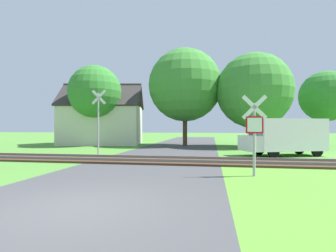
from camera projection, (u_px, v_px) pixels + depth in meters
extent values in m
plane|color=#4C8433|center=(78.00, 208.00, 5.61)|extent=(160.00, 160.00, 0.00)
cube|color=#424244|center=(113.00, 187.00, 7.58)|extent=(6.46, 80.00, 0.01)
cube|color=#422D1E|center=(155.00, 161.00, 13.19)|extent=(60.00, 2.60, 0.10)
cube|color=slate|center=(158.00, 157.00, 13.90)|extent=(60.00, 0.08, 0.12)
cube|color=slate|center=(152.00, 160.00, 12.48)|extent=(60.00, 0.08, 0.12)
cylinder|color=#9E9EA5|center=(254.00, 140.00, 9.23)|extent=(0.10, 0.10, 2.58)
cube|color=red|center=(254.00, 125.00, 9.17)|extent=(0.60, 0.07, 0.60)
cube|color=white|center=(255.00, 125.00, 9.15)|extent=(0.49, 0.04, 0.49)
cube|color=white|center=(254.00, 107.00, 9.17)|extent=(0.88, 0.09, 0.88)
cube|color=white|center=(254.00, 107.00, 9.17)|extent=(0.88, 0.09, 0.88)
cylinder|color=#9E9EA5|center=(98.00, 125.00, 15.45)|extent=(0.09, 0.09, 3.77)
cube|color=white|center=(99.00, 97.00, 15.52)|extent=(0.88, 0.07, 0.88)
cube|color=white|center=(99.00, 97.00, 15.52)|extent=(0.88, 0.07, 0.88)
cube|color=beige|center=(103.00, 125.00, 26.89)|extent=(8.40, 6.66, 3.88)
cube|color=#332D2D|center=(99.00, 94.00, 25.55)|extent=(8.38, 4.40, 2.56)
cube|color=#332D2D|center=(106.00, 97.00, 28.28)|extent=(8.38, 4.40, 2.56)
cube|color=brown|center=(123.00, 94.00, 26.92)|extent=(0.58, 0.58, 1.10)
cylinder|color=#513823|center=(254.00, 133.00, 23.16)|extent=(0.43, 0.43, 2.50)
sphere|color=#3D8433|center=(254.00, 91.00, 23.18)|extent=(6.65, 6.65, 6.65)
cylinder|color=#513823|center=(95.00, 129.00, 24.48)|extent=(0.37, 0.37, 3.22)
sphere|color=#337A2D|center=(95.00, 92.00, 24.50)|extent=(4.92, 4.92, 4.92)
cylinder|color=#513823|center=(185.00, 129.00, 25.02)|extent=(0.42, 0.42, 3.16)
sphere|color=#3D8433|center=(185.00, 85.00, 25.04)|extent=(6.96, 6.96, 6.96)
cylinder|color=#513823|center=(326.00, 130.00, 24.68)|extent=(0.44, 0.44, 2.89)
sphere|color=#337A2D|center=(326.00, 96.00, 24.69)|extent=(4.76, 4.76, 4.76)
cube|color=white|center=(287.00, 135.00, 15.90)|extent=(4.60, 3.26, 1.90)
cube|color=white|center=(250.00, 143.00, 15.43)|extent=(1.29, 1.94, 0.90)
cube|color=#19232D|center=(256.00, 129.00, 15.50)|extent=(0.61, 1.53, 0.85)
cube|color=navy|center=(278.00, 139.00, 16.84)|extent=(3.54, 1.34, 0.16)
cylinder|color=black|center=(259.00, 149.00, 16.39)|extent=(0.70, 0.41, 0.68)
cylinder|color=black|center=(273.00, 152.00, 14.86)|extent=(0.70, 0.41, 0.68)
cylinder|color=black|center=(299.00, 149.00, 16.94)|extent=(0.70, 0.41, 0.68)
cylinder|color=black|center=(317.00, 151.00, 15.41)|extent=(0.70, 0.41, 0.68)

